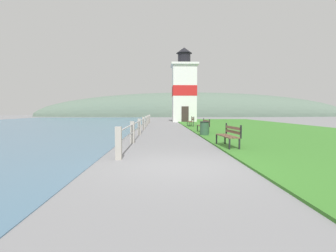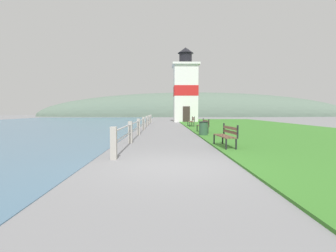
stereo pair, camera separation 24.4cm
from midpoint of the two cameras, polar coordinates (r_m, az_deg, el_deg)
ground_plane at (r=6.95m, az=1.16°, el=-8.80°), size 160.00×160.00×0.00m
grass_verge at (r=22.86m, az=19.11°, el=-0.41°), size 12.00×43.57×0.06m
seawall_railing at (r=19.69m, az=-5.73°, el=0.75°), size 0.18×23.87×0.99m
park_bench_near at (r=10.53m, az=12.58°, el=-1.77°), size 0.60×1.69×0.94m
park_bench_midway at (r=17.20m, az=7.47°, el=0.26°), size 0.55×1.85×0.94m
park_bench_far at (r=24.01m, az=4.77°, el=1.15°), size 0.48×1.67×0.94m
lighthouse at (r=34.59m, az=3.31°, el=7.91°), size 3.44×3.44×9.64m
trash_bin at (r=15.19m, az=7.48°, el=-0.59°), size 0.54×0.54×0.84m
distant_hillside at (r=66.37m, az=5.44°, el=2.10°), size 80.00×16.00×12.00m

